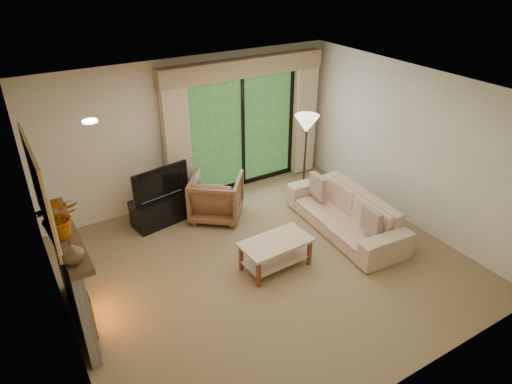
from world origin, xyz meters
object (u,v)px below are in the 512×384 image
media_console (161,210)px  sofa (345,213)px  armchair (216,197)px  coffee_table (275,254)px

media_console → sofa: 3.09m
armchair → coffee_table: 1.73m
media_console → armchair: 0.96m
sofa → coffee_table: sofa is taller
armchair → coffee_table: size_ratio=0.84×
media_console → armchair: size_ratio=1.13×
coffee_table → sofa: bearing=6.4°
sofa → coffee_table: size_ratio=2.21×
armchair → sofa: (1.61, -1.48, -0.06)m
media_console → sofa: bearing=-46.0°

